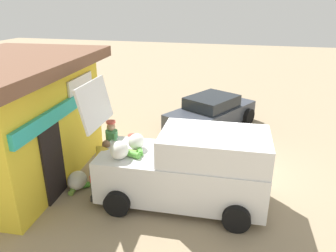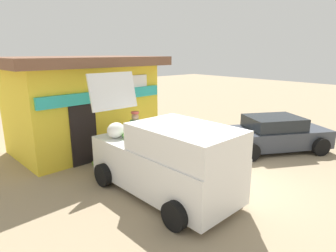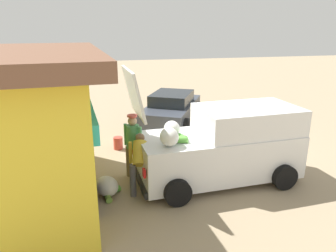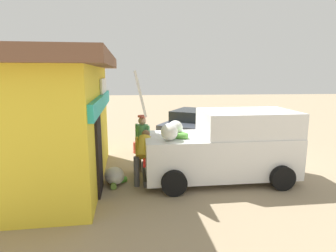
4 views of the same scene
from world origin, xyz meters
name	(u,v)px [view 3 (image 3 of 4)]	position (x,y,z in m)	size (l,w,h in m)	color
ground_plane	(221,156)	(0.00, 0.00, 0.00)	(60.00, 60.00, 0.00)	#9E896B
storefront_bar	(15,127)	(-1.37, 5.55, 1.80)	(5.86, 4.21, 3.46)	yellow
delivery_van	(224,145)	(-1.47, 0.58, 0.97)	(2.23, 4.47, 3.04)	white
parked_sedan	(172,109)	(3.87, 0.64, 0.62)	(4.37, 3.46, 1.29)	#383D47
vendor_standing	(133,142)	(-0.83, 2.88, 1.02)	(0.48, 0.48, 1.76)	#726047
customer_bending	(140,160)	(-1.70, 2.84, 0.87)	(0.71, 0.60, 1.45)	#4C4C51
unloaded_banana_pile	(107,187)	(-1.60, 3.65, 0.21)	(0.86, 0.72, 0.45)	silver
paint_bucket	(118,143)	(1.36, 3.12, 0.21)	(0.31, 0.31, 0.41)	#BF3F33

